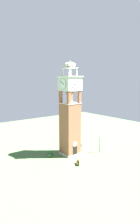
# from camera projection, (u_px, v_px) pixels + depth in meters

# --- Properties ---
(ground) EXTENTS (80.00, 80.00, 0.00)m
(ground) POSITION_uv_depth(u_px,v_px,m) (70.00, 154.00, 42.26)
(ground) COLOR #476B3D
(clock_tower) EXTENTS (3.87, 3.87, 19.20)m
(clock_tower) POSITION_uv_depth(u_px,v_px,m) (70.00, 116.00, 40.98)
(clock_tower) COLOR #93543D
(clock_tower) RESTS_ON ground
(park_bench) EXTENTS (1.22, 1.59, 0.95)m
(park_bench) POSITION_uv_depth(u_px,v_px,m) (78.00, 162.00, 36.82)
(park_bench) COLOR brown
(park_bench) RESTS_ON ground
(lamp_post) EXTENTS (0.36, 0.36, 3.73)m
(lamp_post) POSITION_uv_depth(u_px,v_px,m) (100.00, 141.00, 42.72)
(lamp_post) COLOR black
(lamp_post) RESTS_ON ground
(trash_bin) EXTENTS (0.52, 0.52, 0.80)m
(trash_bin) POSITION_uv_depth(u_px,v_px,m) (81.00, 145.00, 46.65)
(trash_bin) COLOR #4C4C51
(trash_bin) RESTS_ON ground
(shrub_near_entry) EXTENTS (1.14, 1.14, 0.84)m
(shrub_near_entry) POSITION_uv_depth(u_px,v_px,m) (50.00, 153.00, 41.61)
(shrub_near_entry) COLOR #336638
(shrub_near_entry) RESTS_ON ground
(shrub_left_of_tower) EXTENTS (1.03, 1.03, 0.66)m
(shrub_left_of_tower) POSITION_uv_depth(u_px,v_px,m) (49.00, 155.00, 40.52)
(shrub_left_of_tower) COLOR #336638
(shrub_left_of_tower) RESTS_ON ground
(shrub_behind_bench) EXTENTS (0.74, 0.74, 0.73)m
(shrub_behind_bench) POSITION_uv_depth(u_px,v_px,m) (68.00, 148.00, 44.99)
(shrub_behind_bench) COLOR #336638
(shrub_behind_bench) RESTS_ON ground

